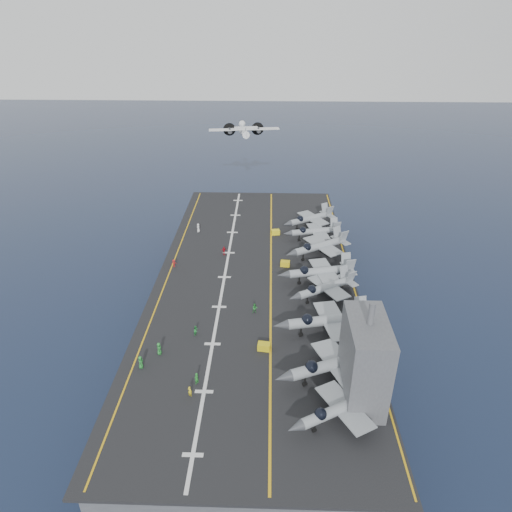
{
  "coord_description": "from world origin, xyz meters",
  "views": [
    {
      "loc": [
        2.51,
        -75.29,
        56.31
      ],
      "look_at": [
        0.0,
        4.0,
        13.0
      ],
      "focal_mm": 32.0,
      "sensor_mm": 36.0,
      "label": 1
    }
  ],
  "objects_px": {
    "tow_cart_a": "(264,346)",
    "island_superstructure": "(366,352)",
    "fighter_jet_0": "(340,408)",
    "transport_plane": "(244,133)"
  },
  "relations": [
    {
      "from": "fighter_jet_0",
      "to": "transport_plane",
      "type": "relative_size",
      "value": 0.75
    },
    {
      "from": "island_superstructure",
      "to": "tow_cart_a",
      "type": "bearing_deg",
      "value": 145.3
    },
    {
      "from": "tow_cart_a",
      "to": "transport_plane",
      "type": "distance_m",
      "value": 74.39
    },
    {
      "from": "transport_plane",
      "to": "fighter_jet_0",
      "type": "bearing_deg",
      "value": -79.18
    },
    {
      "from": "fighter_jet_0",
      "to": "transport_plane",
      "type": "height_order",
      "value": "transport_plane"
    },
    {
      "from": "island_superstructure",
      "to": "tow_cart_a",
      "type": "relative_size",
      "value": 7.38
    },
    {
      "from": "island_superstructure",
      "to": "fighter_jet_0",
      "type": "distance_m",
      "value": 7.6
    },
    {
      "from": "transport_plane",
      "to": "island_superstructure",
      "type": "bearing_deg",
      "value": -76.37
    },
    {
      "from": "tow_cart_a",
      "to": "island_superstructure",
      "type": "bearing_deg",
      "value": -34.7
    },
    {
      "from": "island_superstructure",
      "to": "transport_plane",
      "type": "height_order",
      "value": "transport_plane"
    }
  ]
}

